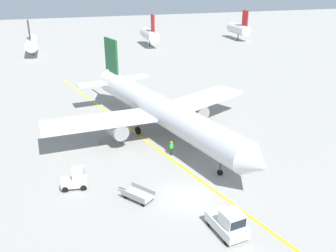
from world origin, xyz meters
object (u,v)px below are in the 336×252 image
Objects in this scene: safety_cone_nose_left at (99,142)px; safety_cone_wingtip_left at (203,120)px; baggage_tug_near_wing at (76,179)px; belt_loader_forward_hold at (203,133)px; safety_cone_nose_right at (141,124)px; pushback_tug at (228,223)px; ground_crew_marshaller at (172,148)px; baggage_cart_loaded at (138,195)px; airliner at (158,109)px.

safety_cone_nose_left is 1.00× the size of safety_cone_wingtip_left.
safety_cone_nose_left is (3.37, 9.02, -0.71)m from baggage_tug_near_wing.
belt_loader_forward_hold reaches higher than safety_cone_nose_right.
pushback_tug is 14.97m from baggage_tug_near_wing.
pushback_tug is 14.07m from ground_crew_marshaller.
airliner is at bearing 66.65° from baggage_cart_loaded.
airliner is 14.90m from baggage_tug_near_wing.
pushback_tug reaches higher than baggage_tug_near_wing.
airliner is at bearing -162.45° from safety_cone_wingtip_left.
baggage_cart_loaded is at bearing -34.80° from baggage_tug_near_wing.
baggage_cart_loaded is 9.25m from ground_crew_marshaller.
airliner is 8.01m from safety_cone_wingtip_left.
safety_cone_nose_right is (4.24, 16.64, -0.25)m from baggage_cart_loaded.
belt_loader_forward_hold is (4.79, -3.01, -2.64)m from airliner.
ground_crew_marshaller is (-0.22, -5.99, -2.51)m from airliner.
safety_cone_nose_right is (9.43, 13.04, -0.71)m from baggage_tug_near_wing.
baggage_tug_near_wing is 17.14m from belt_loader_forward_hold.
baggage_cart_loaded is at bearing -126.96° from ground_crew_marshaller.
baggage_tug_near_wing reaches higher than baggage_cart_loaded.
pushback_tug reaches higher than safety_cone_wingtip_left.
safety_cone_nose_right is 8.61m from safety_cone_wingtip_left.
safety_cone_nose_right is at bearing 115.22° from airliner.
belt_loader_forward_hold is 10.70× the size of safety_cone_wingtip_left.
safety_cone_nose_left and safety_cone_wingtip_left have the same top height.
pushback_tug is 1.10× the size of baggage_cart_loaded.
safety_cone_wingtip_left is at bearing 72.35° from pushback_tug.
safety_cone_wingtip_left is (7.09, 22.28, -0.77)m from pushback_tug.
airliner is at bearing 147.83° from belt_loader_forward_hold.
ground_crew_marshaller is 3.86× the size of safety_cone_nose_left.
belt_loader_forward_hold is 10.70× the size of safety_cone_nose_left.
safety_cone_nose_right and safety_cone_wingtip_left have the same top height.
safety_cone_nose_left is 7.27m from safety_cone_nose_right.
baggage_cart_loaded is at bearing 130.41° from pushback_tug.
airliner is 6.50m from ground_crew_marshaller.
safety_cone_wingtip_left is (7.00, 2.22, -3.20)m from airliner.
pushback_tug is 8.79m from baggage_cart_loaded.
belt_loader_forward_hold is (4.88, 17.05, -0.22)m from pushback_tug.
safety_cone_nose_right is (-1.54, 3.27, -3.20)m from airliner.
ground_crew_marshaller is at bearing -131.35° from safety_cone_wingtip_left.
baggage_tug_near_wing reaches higher than safety_cone_nose_left.
safety_cone_nose_right is at bearing 54.13° from baggage_tug_near_wing.
airliner is at bearing 87.91° from ground_crew_marshaller.
airliner is 20.48× the size of ground_crew_marshaller.
baggage_tug_near_wing is at bearing -138.30° from airliner.
baggage_cart_loaded is at bearing -129.34° from safety_cone_wingtip_left.
belt_loader_forward_hold is 5.83m from ground_crew_marshaller.
safety_cone_nose_left is 14.89m from safety_cone_wingtip_left.
belt_loader_forward_hold is 12.60m from safety_cone_nose_left.
ground_crew_marshaller reaches higher than safety_cone_wingtip_left.
baggage_cart_loaded is at bearing -81.82° from safety_cone_nose_left.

